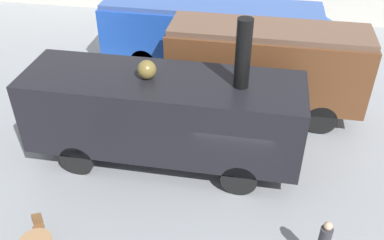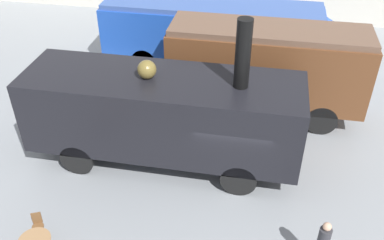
% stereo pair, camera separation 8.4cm
% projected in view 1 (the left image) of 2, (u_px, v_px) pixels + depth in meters
% --- Properties ---
extents(ground_plane, '(80.00, 80.00, 0.00)m').
position_uv_depth(ground_plane, '(232.00, 176.00, 15.48)').
color(ground_plane, gray).
extents(streamlined_locomotive, '(12.76, 2.66, 3.37)m').
position_uv_depth(streamlined_locomotive, '(225.00, 30.00, 21.10)').
color(streamlined_locomotive, blue).
rests_on(streamlined_locomotive, ground_plane).
extents(passenger_coach_wooden, '(8.02, 2.41, 3.98)m').
position_uv_depth(passenger_coach_wooden, '(266.00, 64.00, 17.52)').
color(passenger_coach_wooden, brown).
rests_on(passenger_coach_wooden, ground_plane).
extents(steam_locomotive, '(9.64, 2.89, 5.79)m').
position_uv_depth(steam_locomotive, '(163.00, 112.00, 15.05)').
color(steam_locomotive, black).
rests_on(steam_locomotive, ground_plane).
extents(cafe_chair_1, '(0.38, 0.40, 0.87)m').
position_uv_depth(cafe_chair_1, '(38.00, 224.00, 13.00)').
color(cafe_chair_1, black).
rests_on(cafe_chair_1, ground_plane).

